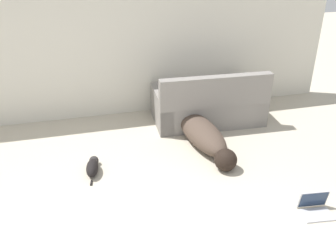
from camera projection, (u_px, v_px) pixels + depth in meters
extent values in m
cube|color=beige|center=(89.00, 37.00, 5.41)|extent=(7.64, 0.06, 2.50)
cube|color=gray|center=(207.00, 108.00, 5.74)|extent=(1.66, 0.90, 0.39)
cube|color=gray|center=(216.00, 92.00, 5.24)|extent=(1.63, 0.21, 0.45)
cube|color=gray|center=(251.00, 100.00, 5.83)|extent=(0.24, 0.84, 0.53)
cube|color=gray|center=(162.00, 108.00, 5.58)|extent=(0.24, 0.84, 0.53)
ellipsoid|color=#4C3D33|center=(202.00, 133.00, 5.09)|extent=(0.56, 1.24, 0.34)
sphere|color=black|center=(226.00, 160.00, 4.55)|extent=(0.31, 0.31, 0.28)
cylinder|color=#4C3D33|center=(180.00, 120.00, 5.78)|extent=(0.09, 0.30, 0.05)
ellipsoid|color=black|center=(92.00, 168.00, 4.50)|extent=(0.20, 0.35, 0.16)
sphere|color=#2D2B2B|center=(94.00, 161.00, 4.69)|extent=(0.13, 0.13, 0.12)
cylinder|color=black|center=(91.00, 183.00, 4.35)|extent=(0.04, 0.09, 0.02)
cube|color=#B7B7BC|center=(317.00, 215.00, 3.87)|extent=(0.34, 0.24, 0.02)
cube|color=#B7B7BC|center=(313.00, 199.00, 3.92)|extent=(0.32, 0.08, 0.21)
cube|color=#23334C|center=(314.00, 200.00, 3.91)|extent=(0.29, 0.07, 0.18)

